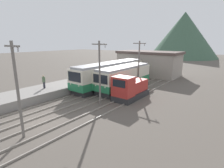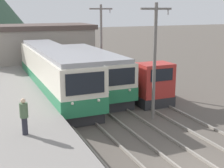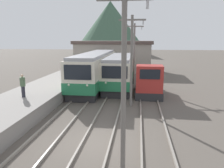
{
  "view_description": "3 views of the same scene",
  "coord_description": "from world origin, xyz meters",
  "px_view_note": "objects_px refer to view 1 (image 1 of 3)",
  "views": [
    {
      "loc": [
        14.0,
        -7.39,
        6.94
      ],
      "look_at": [
        1.41,
        9.08,
        1.83
      ],
      "focal_mm": 28.0,
      "sensor_mm": 36.0,
      "label": 1
    },
    {
      "loc": [
        -7.86,
        -9.23,
        6.62
      ],
      "look_at": [
        -0.14,
        8.6,
        1.92
      ],
      "focal_mm": 50.0,
      "sensor_mm": 36.0,
      "label": 2
    },
    {
      "loc": [
        2.24,
        -10.18,
        5.24
      ],
      "look_at": [
        -0.01,
        8.2,
        1.41
      ],
      "focal_mm": 35.0,
      "sensor_mm": 36.0,
      "label": 3
    }
  ],
  "objects_px": {
    "catenary_mast_near": "(17,88)",
    "commuter_train_left": "(111,75)",
    "commuter_train_center": "(124,78)",
    "shunting_locomotive": "(130,89)",
    "catenary_mast_far": "(139,63)",
    "catenary_mast_mid": "(100,71)",
    "person_on_platform": "(44,81)"
  },
  "relations": [
    {
      "from": "catenary_mast_near",
      "to": "commuter_train_left",
      "type": "bearing_deg",
      "value": 104.86
    },
    {
      "from": "commuter_train_center",
      "to": "shunting_locomotive",
      "type": "distance_m",
      "value": 4.44
    },
    {
      "from": "commuter_train_center",
      "to": "catenary_mast_far",
      "type": "height_order",
      "value": "catenary_mast_far"
    },
    {
      "from": "catenary_mast_mid",
      "to": "commuter_train_center",
      "type": "bearing_deg",
      "value": 101.96
    },
    {
      "from": "commuter_train_left",
      "to": "catenary_mast_mid",
      "type": "height_order",
      "value": "catenary_mast_mid"
    },
    {
      "from": "commuter_train_left",
      "to": "catenary_mast_far",
      "type": "xyz_separation_m",
      "value": [
        4.31,
        1.01,
        2.08
      ]
    },
    {
      "from": "catenary_mast_near",
      "to": "person_on_platform",
      "type": "distance_m",
      "value": 10.55
    },
    {
      "from": "commuter_train_center",
      "to": "catenary_mast_mid",
      "type": "bearing_deg",
      "value": -78.04
    },
    {
      "from": "commuter_train_left",
      "to": "catenary_mast_near",
      "type": "distance_m",
      "value": 16.92
    },
    {
      "from": "catenary_mast_mid",
      "to": "person_on_platform",
      "type": "distance_m",
      "value": 8.35
    },
    {
      "from": "commuter_train_left",
      "to": "shunting_locomotive",
      "type": "relative_size",
      "value": 2.79
    },
    {
      "from": "person_on_platform",
      "to": "catenary_mast_mid",
      "type": "bearing_deg",
      "value": 13.43
    },
    {
      "from": "commuter_train_left",
      "to": "commuter_train_center",
      "type": "xyz_separation_m",
      "value": [
        2.8,
        -0.49,
        -0.12
      ]
    },
    {
      "from": "commuter_train_left",
      "to": "person_on_platform",
      "type": "xyz_separation_m",
      "value": [
        -3.6,
        -9.5,
        0.21
      ]
    },
    {
      "from": "shunting_locomotive",
      "to": "catenary_mast_mid",
      "type": "relative_size",
      "value": 0.78
    },
    {
      "from": "catenary_mast_near",
      "to": "person_on_platform",
      "type": "xyz_separation_m",
      "value": [
        -7.91,
        6.73,
        -1.87
      ]
    },
    {
      "from": "person_on_platform",
      "to": "catenary_mast_near",
      "type": "bearing_deg",
      "value": -40.39
    },
    {
      "from": "commuter_train_left",
      "to": "catenary_mast_far",
      "type": "height_order",
      "value": "catenary_mast_far"
    },
    {
      "from": "commuter_train_center",
      "to": "catenary_mast_mid",
      "type": "height_order",
      "value": "catenary_mast_mid"
    },
    {
      "from": "commuter_train_left",
      "to": "person_on_platform",
      "type": "height_order",
      "value": "commuter_train_left"
    },
    {
      "from": "commuter_train_center",
      "to": "catenary_mast_mid",
      "type": "distance_m",
      "value": 7.6
    },
    {
      "from": "commuter_train_left",
      "to": "catenary_mast_near",
      "type": "relative_size",
      "value": 2.17
    },
    {
      "from": "catenary_mast_mid",
      "to": "person_on_platform",
      "type": "relative_size",
      "value": 4.05
    },
    {
      "from": "catenary_mast_near",
      "to": "person_on_platform",
      "type": "bearing_deg",
      "value": 139.61
    },
    {
      "from": "shunting_locomotive",
      "to": "catenary_mast_near",
      "type": "height_order",
      "value": "catenary_mast_near"
    },
    {
      "from": "shunting_locomotive",
      "to": "catenary_mast_near",
      "type": "bearing_deg",
      "value": -96.81
    },
    {
      "from": "shunting_locomotive",
      "to": "person_on_platform",
      "type": "bearing_deg",
      "value": -148.48
    },
    {
      "from": "commuter_train_center",
      "to": "person_on_platform",
      "type": "bearing_deg",
      "value": -125.41
    },
    {
      "from": "commuter_train_center",
      "to": "catenary_mast_far",
      "type": "xyz_separation_m",
      "value": [
        1.51,
        1.5,
        2.2
      ]
    },
    {
      "from": "catenary_mast_far",
      "to": "commuter_train_center",
      "type": "bearing_deg",
      "value": -135.14
    },
    {
      "from": "commuter_train_left",
      "to": "commuter_train_center",
      "type": "bearing_deg",
      "value": -9.94
    },
    {
      "from": "shunting_locomotive",
      "to": "catenary_mast_far",
      "type": "xyz_separation_m",
      "value": [
        -1.49,
        4.74,
        2.6
      ]
    }
  ]
}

